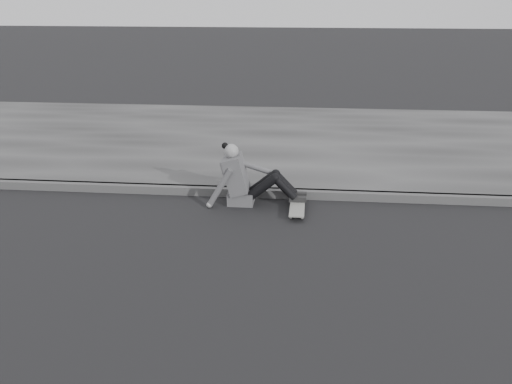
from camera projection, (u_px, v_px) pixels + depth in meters
ground at (175, 279)px, 5.98m from camera, size 80.00×80.00×0.00m
curb at (215, 191)px, 8.37m from camera, size 24.00×0.16×0.12m
sidewalk at (241, 140)px, 11.20m from camera, size 24.00×6.00×0.12m
skateboard at (297, 207)px, 7.74m from camera, size 0.20×0.78×0.09m
seated_woman at (246, 179)px, 7.94m from camera, size 1.38×0.46×0.88m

